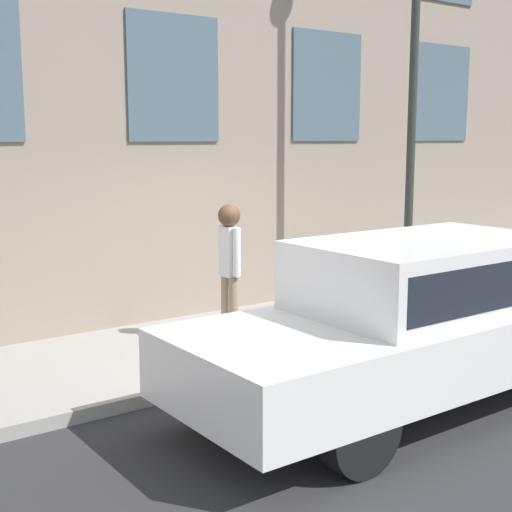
{
  "coord_description": "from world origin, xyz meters",
  "views": [
    {
      "loc": [
        -5.98,
        4.79,
        2.6
      ],
      "look_at": [
        0.8,
        -0.13,
        1.21
      ],
      "focal_mm": 50.0,
      "sensor_mm": 36.0,
      "label": 1
    }
  ],
  "objects_px": {
    "parked_car_white_near": "(427,312)",
    "street_lamp": "(415,19)",
    "person": "(229,260)",
    "fire_hydrant": "(283,312)"
  },
  "relations": [
    {
      "from": "person",
      "to": "parked_car_white_near",
      "type": "bearing_deg",
      "value": -92.9
    },
    {
      "from": "fire_hydrant",
      "to": "parked_car_white_near",
      "type": "height_order",
      "value": "parked_car_white_near"
    },
    {
      "from": "fire_hydrant",
      "to": "person",
      "type": "height_order",
      "value": "person"
    },
    {
      "from": "fire_hydrant",
      "to": "parked_car_white_near",
      "type": "relative_size",
      "value": 0.15
    },
    {
      "from": "person",
      "to": "street_lamp",
      "type": "distance_m",
      "value": 4.25
    },
    {
      "from": "street_lamp",
      "to": "person",
      "type": "bearing_deg",
      "value": 86.77
    },
    {
      "from": "parked_car_white_near",
      "to": "street_lamp",
      "type": "relative_size",
      "value": 0.81
    },
    {
      "from": "person",
      "to": "fire_hydrant",
      "type": "bearing_deg",
      "value": -70.11
    },
    {
      "from": "parked_car_white_near",
      "to": "street_lamp",
      "type": "height_order",
      "value": "street_lamp"
    },
    {
      "from": "person",
      "to": "parked_car_white_near",
      "type": "xyz_separation_m",
      "value": [
        -2.49,
        -0.68,
        -0.24
      ]
    }
  ]
}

